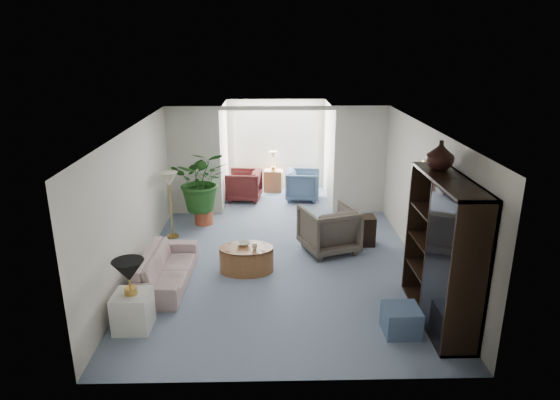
{
  "coord_description": "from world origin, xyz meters",
  "views": [
    {
      "loc": [
        -0.2,
        -7.87,
        3.88
      ],
      "look_at": [
        0.0,
        0.6,
        1.1
      ],
      "focal_mm": 31.35,
      "sensor_mm": 36.0,
      "label": 1
    }
  ],
  "objects_px": {
    "floor_lamp": "(169,179)",
    "coffee_cup": "(255,247)",
    "table_lamp": "(129,271)",
    "plant_pot": "(204,217)",
    "wingback_chair": "(329,229)",
    "ottoman": "(401,320)",
    "sofa": "(166,268)",
    "sunroom_table": "(273,181)",
    "coffee_table": "(246,259)",
    "end_table": "(133,311)",
    "coffee_bowl": "(244,244)",
    "side_table_dark": "(362,230)",
    "cabinet_urn": "(440,155)",
    "entertainment_cabinet": "(443,252)",
    "sunroom_chair_maroon": "(244,185)",
    "sunroom_chair_blue": "(303,185)",
    "framed_picture": "(429,178)"
  },
  "relations": [
    {
      "from": "framed_picture",
      "to": "sunroom_chair_blue",
      "type": "distance_m",
      "value": 4.67
    },
    {
      "from": "sunroom_chair_maroon",
      "to": "sunroom_chair_blue",
      "type": "bearing_deg",
      "value": 97.34
    },
    {
      "from": "plant_pot",
      "to": "sunroom_table",
      "type": "height_order",
      "value": "sunroom_table"
    },
    {
      "from": "floor_lamp",
      "to": "coffee_cup",
      "type": "xyz_separation_m",
      "value": [
        1.74,
        -1.69,
        -0.75
      ]
    },
    {
      "from": "sunroom_chair_maroon",
      "to": "cabinet_urn",
      "type": "bearing_deg",
      "value": 37.97
    },
    {
      "from": "table_lamp",
      "to": "plant_pot",
      "type": "xyz_separation_m",
      "value": [
        0.47,
        4.13,
        -0.74
      ]
    },
    {
      "from": "coffee_table",
      "to": "sunroom_chair_maroon",
      "type": "xyz_separation_m",
      "value": [
        -0.23,
        4.06,
        0.16
      ]
    },
    {
      "from": "floor_lamp",
      "to": "coffee_bowl",
      "type": "xyz_separation_m",
      "value": [
        1.54,
        -1.49,
        -0.77
      ]
    },
    {
      "from": "entertainment_cabinet",
      "to": "sunroom_table",
      "type": "xyz_separation_m",
      "value": [
        -2.31,
        6.42,
        -0.77
      ]
    },
    {
      "from": "wingback_chair",
      "to": "cabinet_urn",
      "type": "distance_m",
      "value": 3.01
    },
    {
      "from": "side_table_dark",
      "to": "cabinet_urn",
      "type": "relative_size",
      "value": 1.42
    },
    {
      "from": "framed_picture",
      "to": "sofa",
      "type": "relative_size",
      "value": 0.26
    },
    {
      "from": "sofa",
      "to": "table_lamp",
      "type": "bearing_deg",
      "value": 173.34
    },
    {
      "from": "sofa",
      "to": "floor_lamp",
      "type": "relative_size",
      "value": 5.3
    },
    {
      "from": "framed_picture",
      "to": "coffee_table",
      "type": "xyz_separation_m",
      "value": [
        -3.06,
        0.05,
        -1.47
      ]
    },
    {
      "from": "sunroom_chair_maroon",
      "to": "entertainment_cabinet",
      "type": "bearing_deg",
      "value": 35.7
    },
    {
      "from": "sofa",
      "to": "entertainment_cabinet",
      "type": "distance_m",
      "value": 4.39
    },
    {
      "from": "side_table_dark",
      "to": "entertainment_cabinet",
      "type": "xyz_separation_m",
      "value": [
        0.59,
        -2.76,
        0.77
      ]
    },
    {
      "from": "sunroom_table",
      "to": "sofa",
      "type": "bearing_deg",
      "value": -109.33
    },
    {
      "from": "sofa",
      "to": "wingback_chair",
      "type": "bearing_deg",
      "value": -64.25
    },
    {
      "from": "ottoman",
      "to": "floor_lamp",
      "type": "bearing_deg",
      "value": 137.0
    },
    {
      "from": "coffee_cup",
      "to": "ottoman",
      "type": "distance_m",
      "value": 2.8
    },
    {
      "from": "plant_pot",
      "to": "ottoman",
      "type": "bearing_deg",
      "value": -52.97
    },
    {
      "from": "side_table_dark",
      "to": "wingback_chair",
      "type": "bearing_deg",
      "value": -156.8
    },
    {
      "from": "table_lamp",
      "to": "entertainment_cabinet",
      "type": "relative_size",
      "value": 0.21
    },
    {
      "from": "ottoman",
      "to": "coffee_table",
      "type": "bearing_deg",
      "value": 138.52
    },
    {
      "from": "coffee_bowl",
      "to": "sunroom_chair_blue",
      "type": "distance_m",
      "value": 4.18
    },
    {
      "from": "plant_pot",
      "to": "sofa",
      "type": "bearing_deg",
      "value": -95.57
    },
    {
      "from": "coffee_table",
      "to": "entertainment_cabinet",
      "type": "relative_size",
      "value": 0.45
    },
    {
      "from": "table_lamp",
      "to": "sofa",
      "type": "bearing_deg",
      "value": 81.57
    },
    {
      "from": "coffee_table",
      "to": "entertainment_cabinet",
      "type": "bearing_deg",
      "value": -29.61
    },
    {
      "from": "framed_picture",
      "to": "sunroom_table",
      "type": "bearing_deg",
      "value": 117.62
    },
    {
      "from": "table_lamp",
      "to": "cabinet_urn",
      "type": "xyz_separation_m",
      "value": [
        4.35,
        0.66,
        1.43
      ]
    },
    {
      "from": "wingback_chair",
      "to": "ottoman",
      "type": "distance_m",
      "value": 2.9
    },
    {
      "from": "framed_picture",
      "to": "coffee_cup",
      "type": "bearing_deg",
      "value": -178.97
    },
    {
      "from": "coffee_cup",
      "to": "cabinet_urn",
      "type": "xyz_separation_m",
      "value": [
        2.68,
        -1.01,
        1.83
      ]
    },
    {
      "from": "sofa",
      "to": "cabinet_urn",
      "type": "relative_size",
      "value": 4.61
    },
    {
      "from": "entertainment_cabinet",
      "to": "sunroom_chair_blue",
      "type": "xyz_separation_m",
      "value": [
        -1.56,
        5.67,
        -0.68
      ]
    },
    {
      "from": "end_table",
      "to": "coffee_bowl",
      "type": "distance_m",
      "value": 2.38
    },
    {
      "from": "sunroom_chair_blue",
      "to": "coffee_table",
      "type": "bearing_deg",
      "value": 169.94
    },
    {
      "from": "framed_picture",
      "to": "sofa",
      "type": "xyz_separation_m",
      "value": [
        -4.38,
        -0.37,
        -1.42
      ]
    },
    {
      "from": "table_lamp",
      "to": "coffee_cup",
      "type": "xyz_separation_m",
      "value": [
        1.66,
        1.67,
        -0.4
      ]
    },
    {
      "from": "sofa",
      "to": "end_table",
      "type": "relative_size",
      "value": 3.49
    },
    {
      "from": "table_lamp",
      "to": "coffee_bowl",
      "type": "distance_m",
      "value": 2.41
    },
    {
      "from": "table_lamp",
      "to": "side_table_dark",
      "type": "xyz_separation_m",
      "value": [
        3.76,
        2.92,
        -0.6
      ]
    },
    {
      "from": "sofa",
      "to": "floor_lamp",
      "type": "distance_m",
      "value": 2.25
    },
    {
      "from": "table_lamp",
      "to": "side_table_dark",
      "type": "distance_m",
      "value": 4.8
    },
    {
      "from": "plant_pot",
      "to": "sunroom_table",
      "type": "distance_m",
      "value": 2.91
    },
    {
      "from": "coffee_bowl",
      "to": "coffee_table",
      "type": "bearing_deg",
      "value": -63.43
    },
    {
      "from": "framed_picture",
      "to": "ottoman",
      "type": "relative_size",
      "value": 1.04
    }
  ]
}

